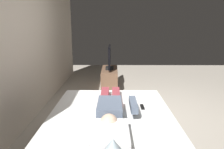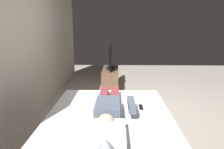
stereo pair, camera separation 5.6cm
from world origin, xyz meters
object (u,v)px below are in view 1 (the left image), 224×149
Objects in this scene: person at (111,106)px; remote at (142,107)px; tv at (110,58)px; tv_stand at (110,78)px; pillow at (110,136)px; bed at (111,134)px.

person reaches higher than remote.
tv_stand is at bearing 0.00° from tv.
pillow is 3.47m from tv_stand.
pillow is 0.91m from remote.
tv_stand is at bearing 1.19° from pillow.
pillow is 0.44× the size of tv_stand.
remote is (0.15, -0.40, -0.07)m from person.
pillow is 0.55× the size of tv.
tv is (2.82, 0.07, 0.52)m from bed.
pillow is at bearing 153.67° from remote.
tv reaches higher than tv_stand.
bed is 0.36m from person.
pillow is at bearing -179.87° from person.
person is 8.40× the size of remote.
tv reaches higher than pillow.
bed is 2.82m from tv_stand.
person is at bearing 0.13° from pillow.
remote is at bearing -169.78° from tv.
pillow reaches higher than tv_stand.
remote is 0.14× the size of tv_stand.
remote reaches higher than bed.
remote is 2.69m from tv.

